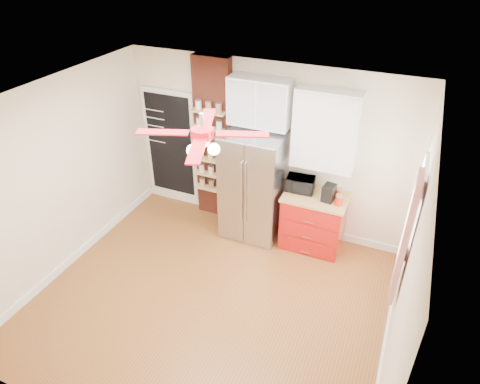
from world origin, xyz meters
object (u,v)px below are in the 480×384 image
at_px(toaster_oven, 300,184).
at_px(coffee_maker, 329,193).
at_px(canister_left, 339,201).
at_px(pantry_jar_oats, 199,137).
at_px(red_cabinet, 313,221).
at_px(fridge, 253,186).
at_px(ceiling_fan, 202,134).

distance_m(toaster_oven, coffee_maker, 0.46).
relative_size(canister_left, pantry_jar_oats, 1.12).
distance_m(red_cabinet, toaster_oven, 0.62).
xyz_separation_m(red_cabinet, pantry_jar_oats, (-1.96, 0.12, 0.99)).
relative_size(fridge, canister_left, 11.84).
xyz_separation_m(ceiling_fan, coffee_maker, (1.11, 1.64, -1.40)).
distance_m(toaster_oven, pantry_jar_oats, 1.75).
bearing_deg(coffee_maker, pantry_jar_oats, -175.27).
xyz_separation_m(fridge, ceiling_fan, (0.05, -1.63, 1.55)).
height_order(fridge, canister_left, fridge).
bearing_deg(toaster_oven, pantry_jar_oats, 173.00).
distance_m(red_cabinet, canister_left, 0.64).
bearing_deg(toaster_oven, ceiling_fan, -115.73).
relative_size(fridge, coffee_maker, 7.09).
bearing_deg(fridge, ceiling_fan, -88.24).
xyz_separation_m(coffee_maker, pantry_jar_oats, (-2.15, 0.16, 0.42)).
height_order(fridge, pantry_jar_oats, fridge).
relative_size(red_cabinet, coffee_maker, 3.81).
bearing_deg(fridge, red_cabinet, 2.95).
bearing_deg(ceiling_fan, red_cabinet, 61.29).
relative_size(coffee_maker, pantry_jar_oats, 1.87).
bearing_deg(ceiling_fan, coffee_maker, 56.00).
distance_m(canister_left, pantry_jar_oats, 2.37).
relative_size(red_cabinet, toaster_oven, 2.31).
distance_m(coffee_maker, pantry_jar_oats, 2.20).
height_order(ceiling_fan, toaster_oven, ceiling_fan).
distance_m(red_cabinet, coffee_maker, 0.60).
height_order(fridge, red_cabinet, fridge).
xyz_separation_m(canister_left, pantry_jar_oats, (-2.32, 0.22, 0.46)).
bearing_deg(canister_left, red_cabinet, 163.23).
height_order(toaster_oven, coffee_maker, coffee_maker).
bearing_deg(canister_left, fridge, 177.56).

